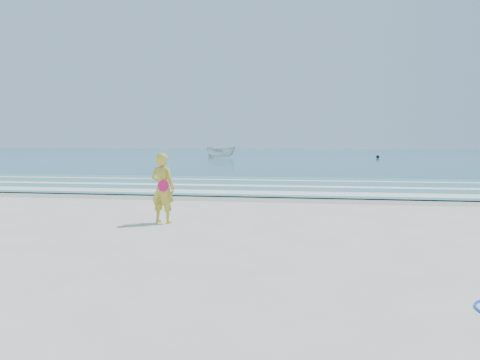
# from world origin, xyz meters

# --- Properties ---
(ground) EXTENTS (400.00, 400.00, 0.00)m
(ground) POSITION_xyz_m (0.00, 0.00, 0.00)
(ground) COLOR silver
(ground) RESTS_ON ground
(wet_sand) EXTENTS (400.00, 2.40, 0.00)m
(wet_sand) POSITION_xyz_m (0.00, 9.00, 0.00)
(wet_sand) COLOR #B2A893
(wet_sand) RESTS_ON ground
(ocean) EXTENTS (400.00, 190.00, 0.04)m
(ocean) POSITION_xyz_m (0.00, 105.00, 0.02)
(ocean) COLOR #19727F
(ocean) RESTS_ON ground
(shallow) EXTENTS (400.00, 10.00, 0.01)m
(shallow) POSITION_xyz_m (0.00, 14.00, 0.04)
(shallow) COLOR #59B7AD
(shallow) RESTS_ON ocean
(foam_near) EXTENTS (400.00, 1.40, 0.01)m
(foam_near) POSITION_xyz_m (0.00, 10.30, 0.05)
(foam_near) COLOR white
(foam_near) RESTS_ON shallow
(foam_mid) EXTENTS (400.00, 0.90, 0.01)m
(foam_mid) POSITION_xyz_m (0.00, 13.20, 0.05)
(foam_mid) COLOR white
(foam_mid) RESTS_ON shallow
(foam_far) EXTENTS (400.00, 0.60, 0.01)m
(foam_far) POSITION_xyz_m (0.00, 16.50, 0.05)
(foam_far) COLOR white
(foam_far) RESTS_ON shallow
(boat) EXTENTS (4.10, 1.61, 1.57)m
(boat) POSITION_xyz_m (-10.92, 56.44, 0.83)
(boat) COLOR silver
(boat) RESTS_ON ocean
(buoy) EXTENTS (0.45, 0.45, 0.45)m
(buoy) POSITION_xyz_m (10.11, 56.74, 0.27)
(buoy) COLOR black
(buoy) RESTS_ON ocean
(woman) EXTENTS (0.68, 0.52, 1.66)m
(woman) POSITION_xyz_m (-0.99, 3.48, 0.83)
(woman) COLOR gold
(woman) RESTS_ON ground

